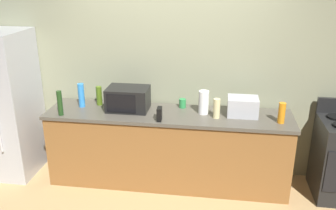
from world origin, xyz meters
name	(u,v)px	position (x,y,z in m)	size (l,w,h in m)	color
ground_plane	(163,199)	(0.00, 0.00, 0.00)	(8.00, 8.00, 0.00)	tan
back_wall	(173,66)	(0.00, 0.81, 1.35)	(6.40, 0.10, 2.70)	gray
counter_run	(168,148)	(0.00, 0.40, 0.45)	(2.84, 0.64, 0.90)	brown
refrigerator	(3,104)	(-2.05, 0.40, 0.90)	(0.72, 0.73, 1.80)	#B7BABF
microwave	(128,99)	(-0.48, 0.45, 1.04)	(0.48, 0.35, 0.27)	black
toaster_oven	(243,106)	(0.84, 0.46, 1.01)	(0.34, 0.26, 0.21)	#B7BABF
paper_towel_roll	(204,102)	(0.40, 0.45, 1.04)	(0.12, 0.12, 0.27)	white
cordless_phone	(159,114)	(-0.06, 0.17, 0.98)	(0.05, 0.11, 0.15)	black
bottle_wine	(60,103)	(-1.20, 0.17, 1.04)	(0.06, 0.06, 0.29)	#1E3F19
bottle_dish_soap	(282,113)	(1.25, 0.30, 1.01)	(0.08, 0.08, 0.23)	orange
bottle_hand_soap	(217,108)	(0.55, 0.34, 1.01)	(0.08, 0.08, 0.22)	beige
bottle_olive_oil	(99,96)	(-0.87, 0.56, 1.02)	(0.07, 0.07, 0.23)	#4C6B19
bottle_spray_cleaner	(81,95)	(-1.06, 0.47, 1.04)	(0.07, 0.07, 0.29)	#338CE5
mug_green	(183,103)	(0.15, 0.61, 0.95)	(0.08, 0.08, 0.11)	#2D8C47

